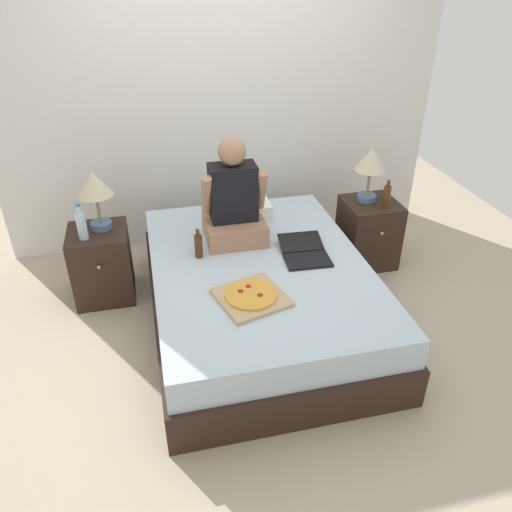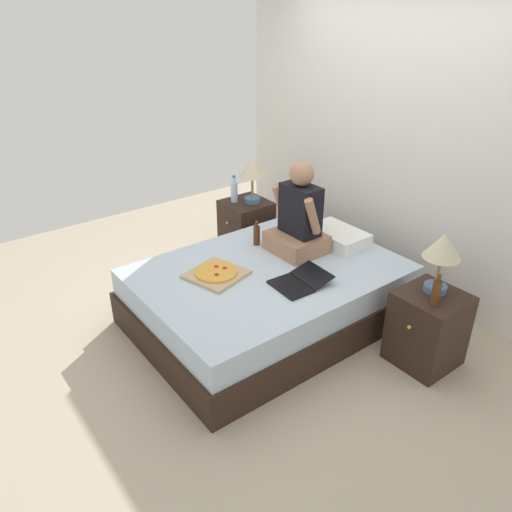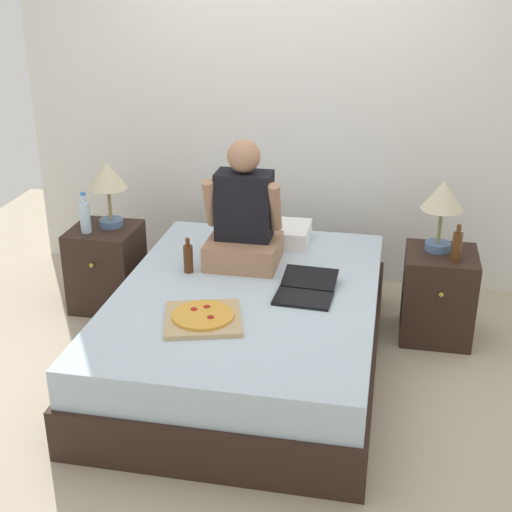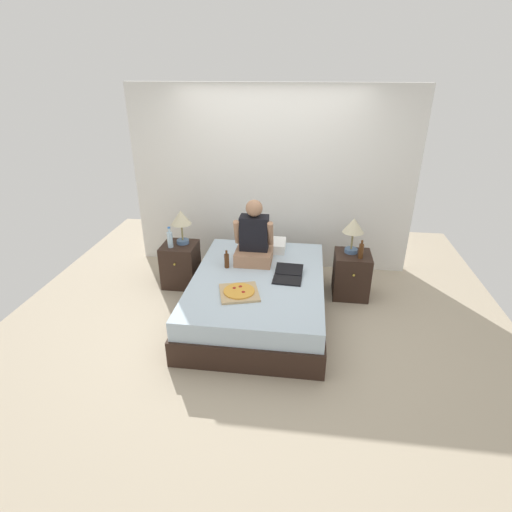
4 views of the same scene
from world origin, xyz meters
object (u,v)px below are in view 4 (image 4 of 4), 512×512
Objects in this scene: lamp_on_right_nightstand at (353,228)px; beer_bottle_on_bed at (227,260)px; beer_bottle at (361,251)px; nightstand_right at (351,275)px; nightstand_left at (181,264)px; laptop at (288,276)px; bed at (258,296)px; person_seated at (254,240)px; lamp_on_left_nightstand at (181,220)px; water_bottle at (170,239)px; pizza_box at (239,292)px.

lamp_on_right_nightstand is 1.59m from beer_bottle_on_bed.
nightstand_right is at bearing 125.01° from beer_bottle.
nightstand_left is 1.33× the size of laptop.
beer_bottle_on_bed is at bearing 155.06° from bed.
nightstand_right is at bearing 9.33° from person_seated.
lamp_on_left_nightstand and lamp_on_right_nightstand have the same top height.
person_seated is (-1.21, -0.20, 0.50)m from nightstand_right.
water_bottle is 1.20× the size of beer_bottle.
water_bottle is 1.25× the size of beer_bottle_on_bed.
lamp_on_right_nightstand is 0.58× the size of person_seated.
lamp_on_right_nightstand reaches higher than pizza_box.
laptop reaches higher than bed.
nightstand_left is at bearing 158.13° from laptop.
water_bottle reaches higher than nightstand_left.
nightstand_right reaches higher than laptop.
lamp_on_right_nightstand is at bearing 11.90° from person_seated.
person_seated is (1.10, -0.11, 0.10)m from water_bottle.
nightstand_left reaches higher than pizza_box.
nightstand_left is (-1.12, 0.60, 0.04)m from bed.
lamp_on_right_nightstand is (2.28, 0.14, 0.22)m from water_bottle.
person_seated reaches higher than lamp_on_left_nightstand.
bed is at bearing 69.38° from pizza_box.
pizza_box is (-0.49, -0.41, -0.00)m from laptop.
pizza_box is 2.25× the size of beer_bottle_on_bed.
pizza_box is (0.92, -1.05, -0.38)m from lamp_on_left_nightstand.
person_seated reaches higher than lamp_on_right_nightstand.
pizza_box is at bearing -48.52° from lamp_on_left_nightstand.
pizza_box is at bearing -139.86° from laptop.
water_bottle is at bearing -131.65° from nightstand_left.
nightstand_right is 1.16× the size of pizza_box.
nightstand_left is 1.16× the size of pizza_box.
lamp_on_right_nightstand is 1.04× the size of laptop.
beer_bottle_on_bed is (-1.58, -0.31, -0.08)m from beer_bottle.
lamp_on_right_nightstand reaches higher than beer_bottle.
beer_bottle is (0.10, -0.15, -0.23)m from lamp_on_right_nightstand.
beer_bottle_on_bed is at bearing 166.81° from laptop.
bed is 2.70× the size of person_seated.
bed is 3.67× the size of nightstand_right.
lamp_on_right_nightstand is at bearing 3.51° from water_bottle.
laptop is at bearing 2.14° from bed.
laptop is (-0.75, -0.63, -0.38)m from lamp_on_right_nightstand.
water_bottle is 0.64× the size of laptop.
lamp_on_left_nightstand reaches higher than beer_bottle.
beer_bottle_on_bed is at bearing -144.85° from person_seated.
beer_bottle is (1.19, 0.50, 0.43)m from bed.
water_bottle is 0.35× the size of person_seated.
person_seated is 0.84m from pizza_box.
bed is at bearing -177.86° from laptop.
bed is 4.89× the size of laptop.
beer_bottle is 1.62m from pizza_box.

